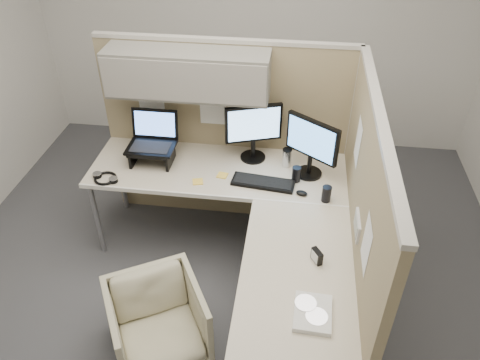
# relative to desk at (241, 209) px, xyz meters

# --- Properties ---
(ground) EXTENTS (4.50, 4.50, 0.00)m
(ground) POSITION_rel_desk_xyz_m (-0.12, -0.13, -0.69)
(ground) COLOR #3F4045
(ground) RESTS_ON ground
(partition_back) EXTENTS (2.00, 0.36, 1.63)m
(partition_back) POSITION_rel_desk_xyz_m (-0.34, 0.70, 0.41)
(partition_back) COLOR #968562
(partition_back) RESTS_ON ground
(partition_right) EXTENTS (0.07, 2.03, 1.63)m
(partition_right) POSITION_rel_desk_xyz_m (0.78, -0.19, 0.13)
(partition_right) COLOR #968562
(partition_right) RESTS_ON ground
(desk) EXTENTS (2.00, 1.98, 0.73)m
(desk) POSITION_rel_desk_xyz_m (0.00, 0.00, 0.00)
(desk) COLOR beige
(desk) RESTS_ON ground
(office_chair) EXTENTS (0.77, 0.76, 0.60)m
(office_chair) POSITION_rel_desk_xyz_m (-0.45, -0.71, -0.39)
(office_chair) COLOR beige
(office_chair) RESTS_ON ground
(monitor_left) EXTENTS (0.43, 0.20, 0.47)m
(monitor_left) POSITION_rel_desk_xyz_m (0.02, 0.59, 0.32)
(monitor_left) COLOR black
(monitor_left) RESTS_ON desk
(monitor_right) EXTENTS (0.38, 0.29, 0.47)m
(monitor_right) POSITION_rel_desk_xyz_m (0.46, 0.43, 0.32)
(monitor_right) COLOR black
(monitor_right) RESTS_ON desk
(laptop_station) EXTENTS (0.37, 0.31, 0.38)m
(laptop_station) POSITION_rel_desk_xyz_m (-0.76, 0.46, 0.19)
(laptop_station) COLOR black
(laptop_station) RESTS_ON desk
(keyboard) EXTENTS (0.48, 0.21, 0.02)m
(keyboard) POSITION_rel_desk_xyz_m (0.13, 0.26, 0.05)
(keyboard) COLOR black
(keyboard) RESTS_ON desk
(mouse) EXTENTS (0.10, 0.08, 0.03)m
(mouse) POSITION_rel_desk_xyz_m (0.42, 0.17, 0.06)
(mouse) COLOR black
(mouse) RESTS_ON desk
(travel_mug) EXTENTS (0.07, 0.07, 0.15)m
(travel_mug) POSITION_rel_desk_xyz_m (0.29, 0.52, 0.12)
(travel_mug) COLOR silver
(travel_mug) RESTS_ON desk
(soda_can_green) EXTENTS (0.07, 0.07, 0.12)m
(soda_can_green) POSITION_rel_desk_xyz_m (0.59, 0.12, 0.10)
(soda_can_green) COLOR black
(soda_can_green) RESTS_ON desk
(soda_can_silver) EXTENTS (0.07, 0.07, 0.12)m
(soda_can_silver) POSITION_rel_desk_xyz_m (0.37, 0.33, 0.10)
(soda_can_silver) COLOR black
(soda_can_silver) RESTS_ON desk
(sticky_note_a) EXTENTS (0.09, 0.09, 0.01)m
(sticky_note_a) POSITION_rel_desk_xyz_m (-0.36, 0.22, 0.05)
(sticky_note_a) COLOR yellow
(sticky_note_a) RESTS_ON desk
(sticky_note_d) EXTENTS (0.09, 0.09, 0.01)m
(sticky_note_d) POSITION_rel_desk_xyz_m (-0.19, 0.32, 0.05)
(sticky_note_d) COLOR yellow
(sticky_note_d) RESTS_ON desk
(headphones) EXTENTS (0.21, 0.21, 0.03)m
(headphones) POSITION_rel_desk_xyz_m (-1.05, 0.16, 0.06)
(headphones) COLOR black
(headphones) RESTS_ON desk
(paper_stack) EXTENTS (0.21, 0.26, 0.03)m
(paper_stack) POSITION_rel_desk_xyz_m (0.50, -0.88, 0.06)
(paper_stack) COLOR white
(paper_stack) RESTS_ON desk
(desk_clock) EXTENTS (0.07, 0.09, 0.09)m
(desk_clock) POSITION_rel_desk_xyz_m (0.52, -0.48, 0.09)
(desk_clock) COLOR black
(desk_clock) RESTS_ON desk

